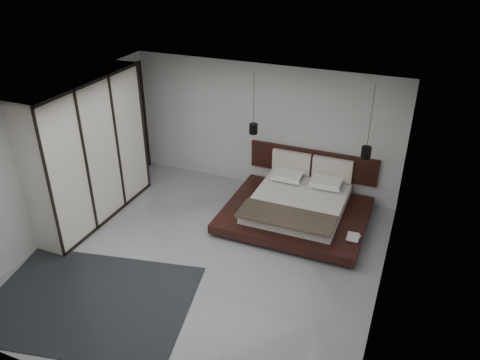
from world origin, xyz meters
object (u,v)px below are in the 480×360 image
at_px(pendant_left, 253,129).
at_px(rug, 90,301).
at_px(bed, 298,206).
at_px(pendant_right, 366,152).
at_px(lattice_screen, 135,122).
at_px(wardrobe, 88,151).

bearing_deg(pendant_left, rug, -106.70).
distance_m(bed, pendant_right, 1.72).
height_order(pendant_left, rug, pendant_left).
xyz_separation_m(lattice_screen, bed, (4.11, -0.54, -1.01)).
distance_m(lattice_screen, wardrobe, 1.98).
distance_m(pendant_left, pendant_right, 2.29).
distance_m(lattice_screen, pendant_left, 2.98).
xyz_separation_m(pendant_left, pendant_right, (2.29, 0.00, -0.13)).
distance_m(bed, rug, 4.32).
bearing_deg(lattice_screen, rug, -67.14).
bearing_deg(pendant_right, pendant_left, 180.00).
xyz_separation_m(pendant_right, wardrobe, (-5.00, -1.85, -0.06)).
xyz_separation_m(bed, rug, (-2.36, -3.61, -0.28)).
relative_size(wardrobe, rug, 0.91).
relative_size(lattice_screen, rug, 0.81).
height_order(bed, pendant_right, pendant_right).
xyz_separation_m(bed, pendant_left, (-1.14, 0.44, 1.34)).
bearing_deg(lattice_screen, pendant_left, -1.99).
bearing_deg(pendant_right, lattice_screen, 178.88).
relative_size(pendant_left, wardrobe, 0.44).
distance_m(pendant_left, wardrobe, 3.29).
relative_size(bed, pendant_left, 2.17).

